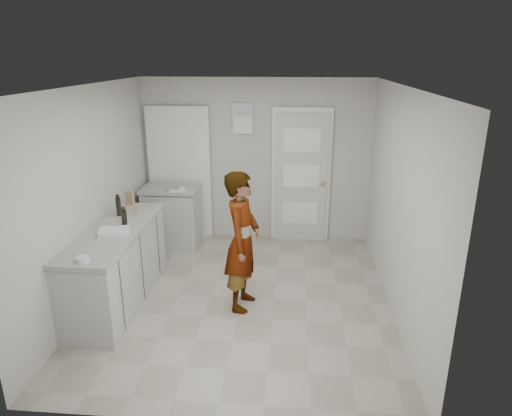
# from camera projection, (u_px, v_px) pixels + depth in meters

# --- Properties ---
(ground) EXTENTS (4.00, 4.00, 0.00)m
(ground) POSITION_uv_depth(u_px,v_px,m) (242.00, 298.00, 5.56)
(ground) COLOR gray
(ground) RESTS_ON ground
(room_shell) EXTENTS (4.00, 4.00, 4.00)m
(room_shell) POSITION_uv_depth(u_px,v_px,m) (245.00, 176.00, 7.08)
(room_shell) COLOR beige
(room_shell) RESTS_ON ground
(main_counter) EXTENTS (0.64, 1.96, 0.93)m
(main_counter) POSITION_uv_depth(u_px,v_px,m) (117.00, 269.00, 5.35)
(main_counter) COLOR beige
(main_counter) RESTS_ON ground
(side_counter) EXTENTS (0.84, 0.61, 0.93)m
(side_counter) POSITION_uv_depth(u_px,v_px,m) (172.00, 218.00, 6.98)
(side_counter) COLOR beige
(side_counter) RESTS_ON ground
(person) EXTENTS (0.48, 0.65, 1.63)m
(person) POSITION_uv_depth(u_px,v_px,m) (242.00, 241.00, 5.14)
(person) COLOR silver
(person) RESTS_ON ground
(cake_mix_box) EXTENTS (0.12, 0.08, 0.18)m
(cake_mix_box) POSITION_uv_depth(u_px,v_px,m) (130.00, 198.00, 6.02)
(cake_mix_box) COLOR #926B49
(cake_mix_box) RESTS_ON main_counter
(spice_jar) EXTENTS (0.05, 0.05, 0.08)m
(spice_jar) POSITION_uv_depth(u_px,v_px,m) (137.00, 209.00, 5.75)
(spice_jar) COLOR tan
(spice_jar) RESTS_ON main_counter
(oil_cruet_a) EXTENTS (0.06, 0.06, 0.25)m
(oil_cruet_a) POSITION_uv_depth(u_px,v_px,m) (124.00, 217.00, 5.23)
(oil_cruet_a) COLOR black
(oil_cruet_a) RESTS_ON main_counter
(oil_cruet_b) EXTENTS (0.06, 0.06, 0.28)m
(oil_cruet_b) POSITION_uv_depth(u_px,v_px,m) (118.00, 205.00, 5.59)
(oil_cruet_b) COLOR black
(oil_cruet_b) RESTS_ON main_counter
(baking_dish) EXTENTS (0.36, 0.29, 0.06)m
(baking_dish) POSITION_uv_depth(u_px,v_px,m) (114.00, 232.00, 5.05)
(baking_dish) COLOR silver
(baking_dish) RESTS_ON main_counter
(egg_bowl) EXTENTS (0.13, 0.13, 0.05)m
(egg_bowl) POSITION_uv_depth(u_px,v_px,m) (83.00, 259.00, 4.37)
(egg_bowl) COLOR silver
(egg_bowl) RESTS_ON main_counter
(papers) EXTENTS (0.32, 0.35, 0.01)m
(papers) POSITION_uv_depth(u_px,v_px,m) (176.00, 189.00, 6.71)
(papers) COLOR white
(papers) RESTS_ON side_counter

